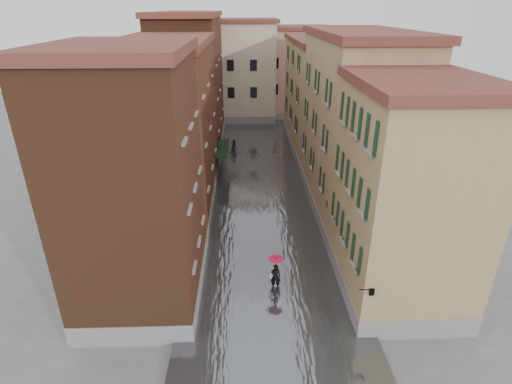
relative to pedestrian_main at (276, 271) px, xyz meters
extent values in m
plane|color=slate|center=(-0.27, 1.88, -1.21)|extent=(120.00, 120.00, 0.00)
cube|color=#4E5256|center=(-0.27, 14.88, -1.11)|extent=(10.00, 60.00, 0.20)
cube|color=brown|center=(-7.27, -0.12, 5.29)|extent=(6.00, 8.00, 13.00)
cube|color=brown|center=(-7.27, 10.88, 5.04)|extent=(6.00, 14.00, 12.50)
cube|color=brown|center=(-7.27, 25.88, 5.79)|extent=(6.00, 16.00, 14.00)
cube|color=tan|center=(6.73, -0.12, 4.54)|extent=(6.00, 8.00, 11.50)
cube|color=tan|center=(6.73, 10.88, 5.29)|extent=(6.00, 14.00, 13.00)
cube|color=tan|center=(6.73, 25.88, 4.54)|extent=(6.00, 16.00, 11.50)
cube|color=beige|center=(-3.27, 39.88, 5.29)|extent=(12.00, 9.00, 13.00)
cube|color=tan|center=(5.73, 41.88, 4.79)|extent=(10.00, 9.00, 12.00)
cube|color=black|center=(-3.72, 16.73, 1.34)|extent=(1.09, 2.95, 0.31)
cylinder|color=black|center=(-4.22, 15.25, 0.19)|extent=(0.06, 0.06, 2.80)
cylinder|color=black|center=(-4.22, 18.20, 0.19)|extent=(0.06, 0.06, 2.80)
cube|color=black|center=(-3.72, 19.33, 1.34)|extent=(1.09, 2.84, 0.31)
cylinder|color=black|center=(-4.22, 17.91, 0.19)|extent=(0.06, 0.06, 2.80)
cylinder|color=black|center=(-4.22, 20.75, 0.19)|extent=(0.06, 0.06, 2.80)
cylinder|color=black|center=(3.78, -4.12, 1.89)|extent=(0.60, 0.05, 0.05)
cube|color=black|center=(4.08, -4.12, 1.79)|extent=(0.22, 0.22, 0.35)
cube|color=beige|center=(4.08, -4.12, 1.79)|extent=(0.14, 0.14, 0.24)
cube|color=#9F5534|center=(3.85, -2.81, 1.94)|extent=(0.22, 0.85, 0.18)
imported|color=#265926|center=(3.85, -2.81, 2.36)|extent=(0.59, 0.51, 0.66)
cube|color=#9F5534|center=(3.85, 0.00, 1.94)|extent=(0.22, 0.85, 0.18)
imported|color=#265926|center=(3.85, 0.00, 2.36)|extent=(0.59, 0.51, 0.66)
cube|color=#9F5534|center=(3.85, 2.28, 1.94)|extent=(0.22, 0.85, 0.18)
imported|color=#265926|center=(3.85, 2.28, 2.36)|extent=(0.59, 0.51, 0.66)
cube|color=#9F5534|center=(3.85, 4.58, 1.94)|extent=(0.22, 0.85, 0.18)
imported|color=#265926|center=(3.85, 4.58, 2.36)|extent=(0.59, 0.51, 0.66)
imported|color=black|center=(0.00, 0.00, -0.38)|extent=(0.60, 0.40, 1.66)
cube|color=beige|center=(-0.28, 0.05, -0.26)|extent=(0.08, 0.30, 0.38)
cylinder|color=black|center=(0.00, 0.00, 0.14)|extent=(0.02, 0.02, 1.00)
cone|color=red|center=(0.00, 0.00, 0.71)|extent=(0.89, 0.89, 0.28)
imported|color=black|center=(-2.73, 23.92, -0.45)|extent=(0.89, 0.78, 1.52)
camera|label=1|loc=(-1.74, -18.68, 13.70)|focal=28.00mm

